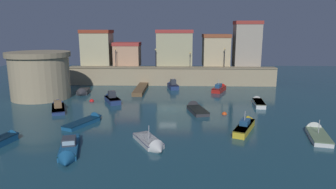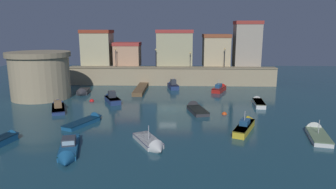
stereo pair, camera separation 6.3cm
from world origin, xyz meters
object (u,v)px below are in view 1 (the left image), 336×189
object	(u,v)px
moored_boat_1	(83,92)
moored_boat_9	(246,125)
moored_boat_6	(258,102)
mooring_buoy_0	(248,119)
moored_boat_7	(111,98)
mooring_buoy_1	(92,101)
moored_boat_8	(195,108)
moored_boat_11	(4,139)
moored_boat_10	(58,106)
moored_boat_2	(172,85)
quay_lamp_2	(190,57)
fortress_tower	(40,75)
moored_boat_3	(152,144)
quay_lamp_1	(156,55)
moored_boat_0	(89,120)
mooring_buoy_2	(224,114)
quay_lamp_3	(225,55)
moored_boat_12	(68,150)
quay_lamp_0	(116,55)
moored_boat_4	(220,88)
moored_boat_5	(316,132)

from	to	relation	value
moored_boat_1	moored_boat_9	xyz separation A→B (m)	(24.87, -18.40, 0.09)
moored_boat_6	mooring_buoy_0	world-z (taller)	moored_boat_6
moored_boat_7	mooring_buoy_1	world-z (taller)	moored_boat_7
moored_boat_8	moored_boat_11	bearing A→B (deg)	109.65
moored_boat_1	moored_boat_10	distance (m)	10.06
moored_boat_1	moored_boat_11	world-z (taller)	moored_boat_11
moored_boat_2	moored_boat_9	world-z (taller)	moored_boat_9
quay_lamp_2	mooring_buoy_1	bearing A→B (deg)	-136.82
fortress_tower	moored_boat_3	xyz separation A→B (m)	(20.55, -20.91, -3.64)
moored_boat_2	moored_boat_11	world-z (taller)	moored_boat_11
fortress_tower	mooring_buoy_1	world-z (taller)	fortress_tower
moored_boat_10	quay_lamp_2	bearing A→B (deg)	-67.02
quay_lamp_1	moored_boat_0	world-z (taller)	quay_lamp_1
moored_boat_11	quay_lamp_1	bearing A→B (deg)	-9.13
moored_boat_0	moored_boat_1	xyz separation A→B (m)	(-6.03, 16.42, 0.12)
moored_boat_2	mooring_buoy_2	world-z (taller)	moored_boat_2
quay_lamp_2	moored_boat_7	distance (m)	20.72
fortress_tower	quay_lamp_2	bearing A→B (deg)	27.21
quay_lamp_1	moored_boat_10	distance (m)	24.31
moored_boat_6	moored_boat_11	world-z (taller)	moored_boat_11
quay_lamp_2	moored_boat_10	xyz separation A→B (m)	(-19.69, -19.92, -5.46)
mooring_buoy_0	mooring_buoy_2	distance (m)	3.39
quay_lamp_2	moored_boat_8	bearing A→B (deg)	-89.64
fortress_tower	moored_boat_11	size ratio (longest dim) A/B	2.13
fortress_tower	moored_boat_10	bearing A→B (deg)	-51.16
moored_boat_11	quay_lamp_3	bearing A→B (deg)	-26.91
moored_boat_3	mooring_buoy_1	bearing A→B (deg)	-176.71
moored_boat_7	moored_boat_12	xyz separation A→B (m)	(0.66, -20.62, -0.17)
quay_lamp_0	moored_boat_10	bearing A→B (deg)	-102.45
quay_lamp_1	quay_lamp_2	bearing A→B (deg)	0.00
moored_boat_8	moored_boat_11	xyz separation A→B (m)	(-19.90, -13.42, 0.09)
quay_lamp_3	mooring_buoy_2	world-z (taller)	quay_lamp_3
moored_boat_7	moored_boat_12	world-z (taller)	moored_boat_7
moored_boat_0	moored_boat_9	distance (m)	18.94
moored_boat_12	moored_boat_11	bearing A→B (deg)	-123.84
moored_boat_3	moored_boat_12	bearing A→B (deg)	-103.13
moored_boat_10	moored_boat_2	bearing A→B (deg)	-66.82
quay_lamp_3	moored_boat_4	bearing A→B (deg)	-104.04
moored_boat_4	moored_boat_10	size ratio (longest dim) A/B	0.83
mooring_buoy_1	moored_boat_11	bearing A→B (deg)	-101.22
moored_boat_5	mooring_buoy_0	distance (m)	8.41
moored_boat_8	moored_boat_12	xyz separation A→B (m)	(-12.40, -15.93, 0.07)
moored_boat_9	moored_boat_0	bearing A→B (deg)	108.25
moored_boat_5	moored_boat_6	world-z (taller)	moored_boat_5
quay_lamp_3	moored_boat_5	distance (m)	30.93
moored_boat_8	moored_boat_9	size ratio (longest dim) A/B	0.92
moored_boat_11	moored_boat_12	xyz separation A→B (m)	(7.49, -2.52, -0.03)
moored_boat_10	mooring_buoy_1	world-z (taller)	moored_boat_10
moored_boat_4	moored_boat_11	bearing A→B (deg)	160.56
moored_boat_2	moored_boat_0	bearing A→B (deg)	143.77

